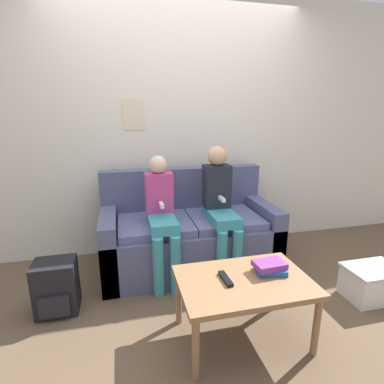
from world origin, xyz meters
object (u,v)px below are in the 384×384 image
Objects in this scene: storage_box at (372,283)px; backpack at (56,287)px; person_right at (220,204)px; person_left at (161,214)px; tv_remote at (226,279)px; coffee_table at (244,286)px; couch at (189,235)px.

backpack is (-2.45, 0.42, 0.07)m from storage_box.
backpack is at bearing 170.25° from storage_box.
backpack is at bearing -168.18° from person_right.
person_right is 1.38m from storage_box.
person_left is 0.91m from tv_remote.
coffee_table is at bearing -25.19° from backpack.
couch is 1.05m from tv_remote.
person_left reaches higher than tv_remote.
couch is 1.60m from storage_box.
person_left is 0.98m from backpack.
coffee_table is 2.07× the size of backpack.
couch reaches higher than backpack.
couch is at bearing 96.45° from coffee_table.
person_right is 2.88× the size of backpack.
coffee_table is 4.92× the size of tv_remote.
backpack is at bearing 154.81° from coffee_table.
backpack reaches higher than storage_box.
person_right is at bearing -36.09° from couch.
couch is 1.07m from coffee_table.
person_left is at bearing -145.59° from couch.
tv_remote is 0.42× the size of backpack.
coffee_table is 1.39m from backpack.
couch is 0.47m from person_right.
tv_remote is at bearing -26.76° from backpack.
backpack is (-1.25, 0.59, -0.19)m from coffee_table.
coffee_table is 0.72× the size of person_right.
person_right is at bearing 71.41° from tv_remote.
person_right reaches higher than person_left.
storage_box is (1.60, -0.70, -0.48)m from person_left.
person_left is at bearing 115.16° from coffee_table.
couch is 1.47× the size of person_left.
person_right is 6.83× the size of tv_remote.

